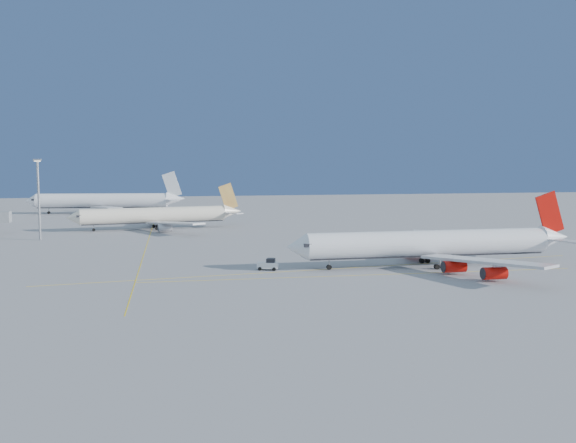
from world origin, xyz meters
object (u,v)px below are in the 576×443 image
object	(u,v)px
pushback_tug	(268,265)
airliner_virgin	(434,244)
airliner_third	(106,201)
light_mast	(38,192)
airliner_etihad	(158,215)

from	to	relation	value
pushback_tug	airliner_virgin	bearing A→B (deg)	14.61
airliner_third	airliner_virgin	bearing A→B (deg)	-53.72
airliner_virgin	pushback_tug	xyz separation A→B (m)	(-36.24, 1.43, -3.74)
pushback_tug	light_mast	bearing A→B (deg)	151.00
airliner_third	airliner_etihad	bearing A→B (deg)	-63.43
airliner_third	light_mast	size ratio (longest dim) A/B	2.86
airliner_virgin	airliner_etihad	size ratio (longest dim) A/B	1.15
airliner_etihad	airliner_third	distance (m)	65.38
airliner_third	pushback_tug	xyz separation A→B (m)	(47.52, -143.16, -4.22)
airliner_third	pushback_tug	bearing A→B (deg)	-65.44
airliner_etihad	pushback_tug	distance (m)	85.61
pushback_tug	airliner_third	bearing A→B (deg)	125.23
airliner_virgin	light_mast	xyz separation A→B (m)	(-93.39, 60.33, 8.73)
airliner_third	light_mast	world-z (taller)	light_mast
airliner_third	light_mast	bearing A→B (deg)	-90.32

